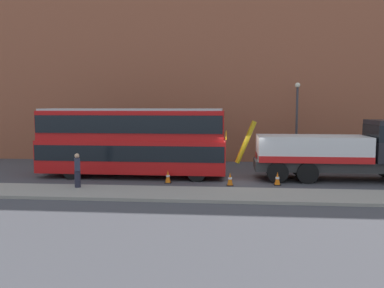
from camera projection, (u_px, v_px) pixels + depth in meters
ground_plane at (240, 180)px, 22.30m from camera, size 120.00×120.00×0.00m
near_kerb at (243, 195)px, 18.13m from camera, size 60.00×2.80×0.15m
building_facade at (238, 55)px, 29.35m from camera, size 60.00×1.50×16.00m
recovery_tow_truck at (344, 150)px, 21.97m from camera, size 10.15×2.69×3.67m
double_decker_bus at (132, 140)px, 23.00m from camera, size 11.06×2.61×4.06m
pedestrian_onlooker at (77, 171)px, 19.46m from camera, size 0.41×0.47×1.71m
traffic_cone_near_bus at (168, 177)px, 21.32m from camera, size 0.36×0.36×0.72m
traffic_cone_midway at (230, 179)px, 20.64m from camera, size 0.36×0.36×0.72m
traffic_cone_near_truck at (277, 179)px, 20.73m from camera, size 0.36×0.36×0.72m
street_lamp at (297, 117)px, 27.26m from camera, size 0.36×0.36×5.83m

